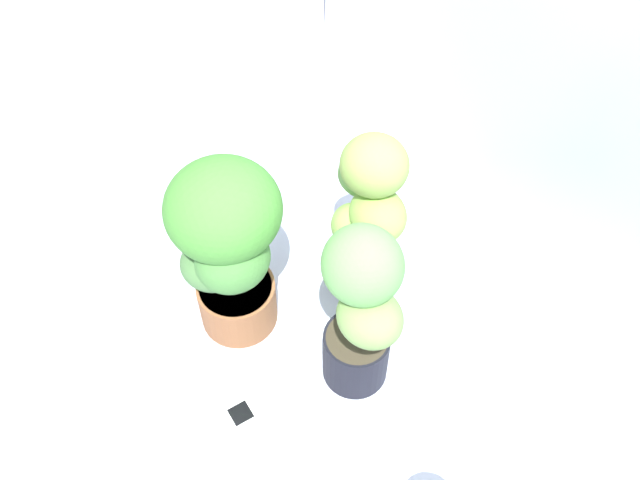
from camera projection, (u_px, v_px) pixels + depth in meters
The scene contains 6 objects.
ground_plane at pixel (318, 381), 2.42m from camera, with size 8.00×8.00×0.00m, color silver.
mylar_back_wall at pixel (620, 59), 1.87m from camera, with size 3.20×0.01×2.00m, color silver.
potted_plant_back_left at pixel (369, 209), 2.38m from camera, with size 0.37×0.30×0.67m.
potted_plant_front_left at pixel (227, 238), 2.23m from camera, with size 0.41×0.39×0.72m.
potted_plant_center at pixel (361, 303), 2.12m from camera, with size 0.39×0.28×0.70m.
hygrometer_box at pixel (242, 416), 2.33m from camera, with size 0.09×0.09×0.03m.
Camera 1 is at (1.00, -0.50, 2.20)m, focal length 41.62 mm.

